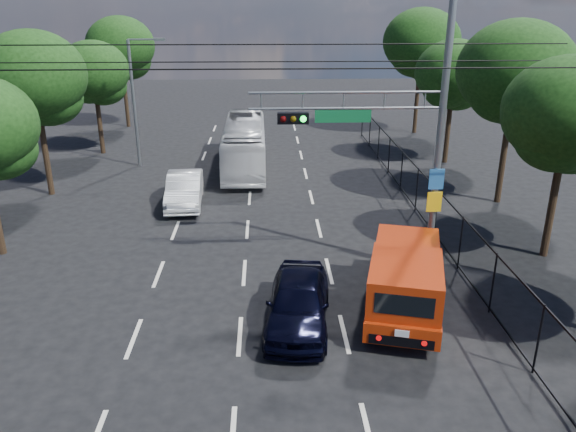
{
  "coord_description": "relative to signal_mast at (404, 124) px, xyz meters",
  "views": [
    {
      "loc": [
        0.83,
        -9.76,
        8.95
      ],
      "look_at": [
        1.47,
        6.21,
        2.8
      ],
      "focal_mm": 35.0,
      "sensor_mm": 36.0,
      "label": 1
    }
  ],
  "objects": [
    {
      "name": "navy_hatchback",
      "position": [
        -3.58,
        -3.44,
        -4.49
      ],
      "size": [
        2.28,
        4.6,
        1.51
      ],
      "primitive_type": "imported",
      "rotation": [
        0.0,
        0.0,
        -0.12
      ],
      "color": "black",
      "rests_on": "ground"
    },
    {
      "name": "fence_right",
      "position": [
        2.32,
        4.18,
        -4.21
      ],
      "size": [
        0.06,
        34.03,
        2.0
      ],
      "color": "black",
      "rests_on": "ground"
    },
    {
      "name": "tree_left_c",
      "position": [
        -15.07,
        9.03,
        0.15
      ],
      "size": [
        4.8,
        4.8,
        7.8
      ],
      "color": "black",
      "rests_on": "ground"
    },
    {
      "name": "white_bus",
      "position": [
        -5.66,
        13.36,
        -3.91
      ],
      "size": [
        2.34,
        9.6,
        2.67
      ],
      "primitive_type": "imported",
      "rotation": [
        0.0,
        0.0,
        0.01
      ],
      "color": "silver",
      "rests_on": "ground"
    },
    {
      "name": "lane_markings",
      "position": [
        -5.28,
        6.01,
        -5.24
      ],
      "size": [
        6.12,
        38.0,
        0.01
      ],
      "color": "beige",
      "rests_on": "ground"
    },
    {
      "name": "red_pickup",
      "position": [
        -0.31,
        -2.77,
        -4.13
      ],
      "size": [
        3.33,
        5.9,
        2.08
      ],
      "color": "black",
      "rests_on": "ground"
    },
    {
      "name": "tree_left_e",
      "position": [
        -14.87,
        25.03,
        0.29
      ],
      "size": [
        4.92,
        4.92,
        7.99
      ],
      "color": "black",
      "rests_on": "ground"
    },
    {
      "name": "tree_right_b",
      "position": [
        5.93,
        1.03,
        -0.19
      ],
      "size": [
        4.5,
        4.5,
        7.31
      ],
      "color": "black",
      "rests_on": "ground"
    },
    {
      "name": "tree_left_d",
      "position": [
        -14.67,
        17.03,
        -0.52
      ],
      "size": [
        4.2,
        4.2,
        6.83
      ],
      "color": "black",
      "rests_on": "ground"
    },
    {
      "name": "white_van",
      "position": [
        -8.28,
        7.25,
        -4.51
      ],
      "size": [
        1.81,
        4.52,
        1.46
      ],
      "primitive_type": "imported",
      "rotation": [
        0.0,
        0.0,
        0.06
      ],
      "color": "silver",
      "rests_on": "ground"
    },
    {
      "name": "streetlight_left",
      "position": [
        -11.62,
        14.01,
        -1.3
      ],
      "size": [
        2.09,
        0.22,
        7.08
      ],
      "color": "slate",
      "rests_on": "ground"
    },
    {
      "name": "signal_mast",
      "position": [
        0.0,
        0.0,
        0.0
      ],
      "size": [
        6.43,
        0.39,
        9.5
      ],
      "color": "slate",
      "rests_on": "ground"
    },
    {
      "name": "utility_wires",
      "position": [
        -5.28,
        0.84,
        1.99
      ],
      "size": [
        22.0,
        5.04,
        0.74
      ],
      "color": "black",
      "rests_on": "ground"
    },
    {
      "name": "tree_right_c",
      "position": [
        6.53,
        7.03,
        0.49
      ],
      "size": [
        5.1,
        5.1,
        8.29
      ],
      "color": "black",
      "rests_on": "ground"
    },
    {
      "name": "tree_right_e",
      "position": [
        6.33,
        22.03,
        0.69
      ],
      "size": [
        5.28,
        5.28,
        8.58
      ],
      "color": "black",
      "rests_on": "ground"
    },
    {
      "name": "tree_right_d",
      "position": [
        6.13,
        14.03,
        -0.39
      ],
      "size": [
        4.32,
        4.32,
        7.02
      ],
      "color": "black",
      "rests_on": "ground"
    }
  ]
}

